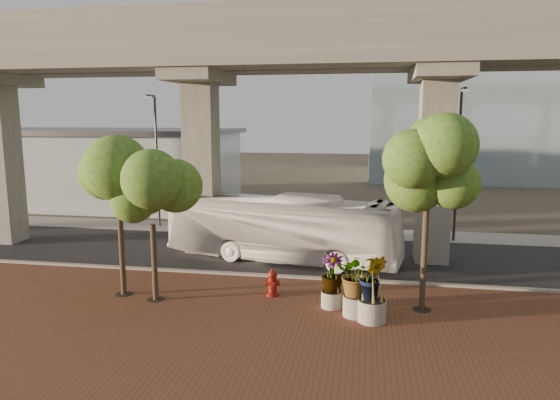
# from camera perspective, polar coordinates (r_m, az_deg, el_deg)

# --- Properties ---
(ground) EXTENTS (160.00, 160.00, 0.00)m
(ground) POSITION_cam_1_polar(r_m,az_deg,el_deg) (24.70, 3.25, -7.63)
(ground) COLOR #363127
(ground) RESTS_ON ground
(brick_plaza) EXTENTS (70.00, 13.00, 0.06)m
(brick_plaza) POSITION_cam_1_polar(r_m,az_deg,el_deg) (17.26, 0.07, -15.20)
(brick_plaza) COLOR brown
(brick_plaza) RESTS_ON ground
(asphalt_road) EXTENTS (90.00, 8.00, 0.04)m
(asphalt_road) POSITION_cam_1_polar(r_m,az_deg,el_deg) (26.60, 3.75, -6.34)
(asphalt_road) COLOR black
(asphalt_road) RESTS_ON ground
(curb_strip) EXTENTS (70.00, 0.25, 0.16)m
(curb_strip) POSITION_cam_1_polar(r_m,az_deg,el_deg) (22.78, 2.66, -8.88)
(curb_strip) COLOR gray
(curb_strip) RESTS_ON ground
(far_sidewalk) EXTENTS (90.00, 3.00, 0.06)m
(far_sidewalk) POSITION_cam_1_polar(r_m,az_deg,el_deg) (31.90, 4.81, -3.69)
(far_sidewalk) COLOR gray
(far_sidewalk) RESTS_ON ground
(transit_viaduct) EXTENTS (72.00, 5.60, 12.40)m
(transit_viaduct) POSITION_cam_1_polar(r_m,az_deg,el_deg) (25.61, 3.92, 9.51)
(transit_viaduct) COLOR gray
(transit_viaduct) RESTS_ON ground
(station_pavilion) EXTENTS (23.00, 13.00, 6.30)m
(station_pavilion) POSITION_cam_1_polar(r_m,az_deg,el_deg) (45.69, -19.99, 3.77)
(station_pavilion) COLOR silver
(station_pavilion) RESTS_ON ground
(transit_bus) EXTENTS (12.26, 5.01, 3.33)m
(transit_bus) POSITION_cam_1_polar(r_m,az_deg,el_deg) (25.33, 0.28, -3.28)
(transit_bus) COLOR white
(transit_bus) RESTS_ON ground
(fire_hydrant) EXTENTS (0.56, 0.51, 1.12)m
(fire_hydrant) POSITION_cam_1_polar(r_m,az_deg,el_deg) (20.52, -0.87, -9.42)
(fire_hydrant) COLOR maroon
(fire_hydrant) RESTS_ON ground
(planter_front) EXTENTS (2.15, 2.15, 2.37)m
(planter_front) POSITION_cam_1_polar(r_m,az_deg,el_deg) (18.44, 8.76, -8.78)
(planter_front) COLOR gray
(planter_front) RESTS_ON ground
(planter_right) EXTENTS (1.95, 1.95, 2.09)m
(planter_right) POSITION_cam_1_polar(r_m,az_deg,el_deg) (19.18, 5.96, -8.55)
(planter_right) COLOR #9D978E
(planter_right) RESTS_ON ground
(planter_left) EXTENTS (2.23, 2.23, 2.45)m
(planter_left) POSITION_cam_1_polar(r_m,az_deg,el_deg) (18.04, 10.54, -9.07)
(planter_left) COLOR #A39C93
(planter_left) RESTS_ON ground
(street_tree_far_west) EXTENTS (3.90, 3.90, 6.81)m
(street_tree_far_west) POSITION_cam_1_polar(r_m,az_deg,el_deg) (20.69, -18.06, 2.98)
(street_tree_far_west) COLOR #403024
(street_tree_far_west) RESTS_ON ground
(street_tree_near_west) EXTENTS (3.52, 3.52, 5.70)m
(street_tree_near_west) POSITION_cam_1_polar(r_m,az_deg,el_deg) (19.84, -14.46, 0.17)
(street_tree_near_west) COLOR #403024
(street_tree_near_west) RESTS_ON ground
(street_tree_near_east) EXTENTS (3.79, 3.79, 7.12)m
(street_tree_near_east) POSITION_cam_1_polar(r_m,az_deg,el_deg) (18.76, 16.59, 3.52)
(street_tree_near_east) COLOR #403024
(street_tree_near_east) RESTS_ON ground
(streetlamp_west) EXTENTS (0.43, 1.25, 8.63)m
(streetlamp_west) POSITION_cam_1_polar(r_m,az_deg,el_deg) (33.66, -13.99, 5.37)
(streetlamp_west) COLOR #303136
(streetlamp_west) RESTS_ON ground
(streetlamp_east) EXTENTS (0.44, 1.28, 8.84)m
(streetlamp_east) POSITION_cam_1_polar(r_m,az_deg,el_deg) (30.43, 19.73, 4.94)
(streetlamp_east) COLOR #2B2B2F
(streetlamp_east) RESTS_ON ground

